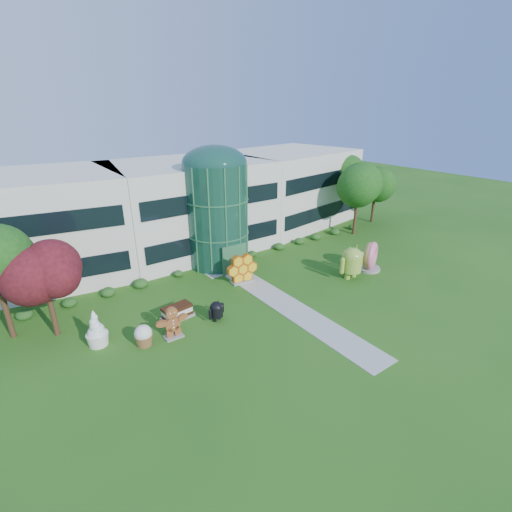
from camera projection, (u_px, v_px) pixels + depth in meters
ground at (298, 312)px, 28.39m from camera, size 140.00×140.00×0.00m
building at (189, 205)px, 40.15m from camera, size 46.00×15.00×9.30m
atrium at (217, 215)px, 35.55m from camera, size 6.00×6.00×9.80m
walkway at (281, 302)px, 29.89m from camera, size 2.40×20.00×0.04m
tree_red at (49, 296)px, 24.52m from camera, size 4.00×4.00×6.00m
trees_backdrop at (212, 220)px, 36.56m from camera, size 52.00×8.00×8.40m
android_green at (352, 260)px, 33.49m from camera, size 3.01×2.01×3.41m
android_black at (216, 310)px, 27.07m from camera, size 1.77×1.41×1.76m
donut at (370, 256)px, 35.21m from camera, size 3.05×2.40×2.86m
gingerbread at (172, 322)px, 24.99m from camera, size 2.53×1.00×2.33m
ice_cream_sandwich at (177, 312)px, 27.44m from camera, size 2.47×1.45×1.04m
honeycomb at (242, 270)px, 32.83m from camera, size 3.14×1.39×2.40m
froyo at (96, 328)px, 24.10m from camera, size 1.77×1.77×2.58m
cupcake at (143, 335)px, 24.30m from camera, size 1.44×1.44×1.48m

